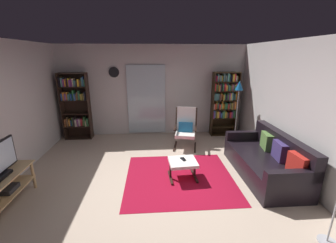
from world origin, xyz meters
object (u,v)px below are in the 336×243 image
(ottoman, at_px, (183,164))
(floor_lamp_by_shelf, at_px, (239,93))
(bookshelf_near_sofa, at_px, (224,100))
(wall_clock, at_px, (114,72))
(tv_stand, at_px, (3,187))
(lounge_armchair, at_px, (186,127))
(bookshelf_near_tv, at_px, (76,103))
(cell_phone, at_px, (183,159))
(tv_remote, at_px, (183,159))
(leather_sofa, at_px, (267,161))

(ottoman, bearing_deg, floor_lamp_by_shelf, 45.94)
(bookshelf_near_sofa, bearing_deg, ottoman, -122.98)
(wall_clock, bearing_deg, tv_stand, -111.70)
(lounge_armchair, height_order, floor_lamp_by_shelf, floor_lamp_by_shelf)
(bookshelf_near_sofa, bearing_deg, bookshelf_near_tv, 179.86)
(ottoman, bearing_deg, bookshelf_near_sofa, 57.02)
(floor_lamp_by_shelf, distance_m, wall_clock, 3.43)
(bookshelf_near_sofa, relative_size, cell_phone, 13.24)
(tv_remote, xyz_separation_m, wall_clock, (-1.62, 2.51, 1.47))
(bookshelf_near_sofa, bearing_deg, cell_phone, -123.32)
(lounge_armchair, relative_size, floor_lamp_by_shelf, 0.61)
(leather_sofa, relative_size, cell_phone, 13.94)
(bookshelf_near_sofa, relative_size, floor_lamp_by_shelf, 1.11)
(leather_sofa, xyz_separation_m, lounge_armchair, (-1.38, 1.56, 0.23))
(tv_stand, relative_size, bookshelf_near_sofa, 0.61)
(lounge_armchair, relative_size, ottoman, 1.86)
(bookshelf_near_sofa, distance_m, lounge_armchair, 1.56)
(tv_stand, distance_m, cell_phone, 2.98)
(bookshelf_near_tv, xyz_separation_m, tv_remote, (2.69, -2.32, -0.65))
(lounge_armchair, height_order, ottoman, lounge_armchair)
(bookshelf_near_tv, xyz_separation_m, ottoman, (2.69, -2.36, -0.72))
(bookshelf_near_tv, bearing_deg, wall_clock, 10.03)
(tv_remote, bearing_deg, leather_sofa, -24.12)
(tv_remote, relative_size, cell_phone, 1.03)
(leather_sofa, bearing_deg, bookshelf_near_sofa, 93.57)
(bookshelf_near_sofa, xyz_separation_m, wall_clock, (-3.14, 0.20, 0.79))
(tv_stand, bearing_deg, leather_sofa, 8.02)
(tv_remote, bearing_deg, floor_lamp_by_shelf, 22.72)
(leather_sofa, height_order, floor_lamp_by_shelf, floor_lamp_by_shelf)
(tv_remote, xyz_separation_m, floor_lamp_by_shelf, (1.68, 1.69, 0.99))
(floor_lamp_by_shelf, bearing_deg, leather_sofa, -90.38)
(lounge_armchair, distance_m, cell_phone, 1.53)
(bookshelf_near_sofa, relative_size, wall_clock, 6.39)
(tv_remote, bearing_deg, tv_stand, 170.82)
(bookshelf_near_sofa, height_order, ottoman, bookshelf_near_sofa)
(ottoman, distance_m, floor_lamp_by_shelf, 2.64)
(tv_stand, height_order, bookshelf_near_sofa, bookshelf_near_sofa)
(ottoman, xyz_separation_m, cell_phone, (0.02, 0.06, 0.07))
(bookshelf_near_tv, relative_size, wall_clock, 6.42)
(floor_lamp_by_shelf, bearing_deg, tv_remote, -134.72)
(bookshelf_near_tv, distance_m, leather_sofa, 5.01)
(bookshelf_near_sofa, xyz_separation_m, tv_remote, (-1.52, -2.30, -0.69))
(tv_stand, distance_m, wall_clock, 3.75)
(ottoman, height_order, tv_remote, tv_remote)
(ottoman, relative_size, cell_phone, 3.93)
(leather_sofa, relative_size, lounge_armchair, 1.91)
(floor_lamp_by_shelf, bearing_deg, ottoman, -134.06)
(bookshelf_near_tv, distance_m, bookshelf_near_sofa, 4.21)
(bookshelf_near_sofa, bearing_deg, tv_remote, -123.41)
(bookshelf_near_sofa, bearing_deg, leather_sofa, -86.43)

